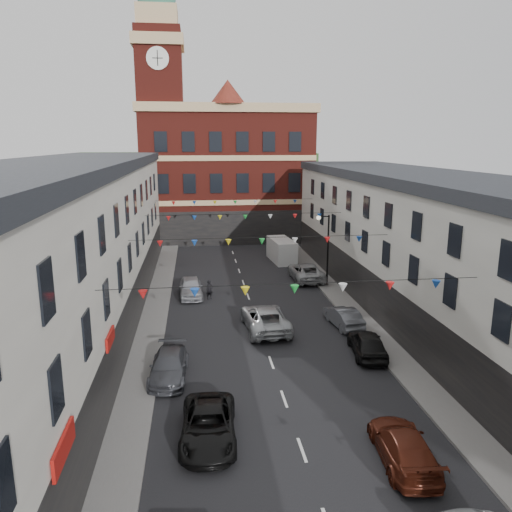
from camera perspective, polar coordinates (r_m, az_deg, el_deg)
name	(u,v)px	position (r m, az deg, el deg)	size (l,w,h in m)	color
ground	(271,362)	(27.85, 1.76, -12.07)	(160.00, 160.00, 0.00)	black
pavement_left	(146,353)	(29.53, -12.45, -10.72)	(1.80, 64.00, 0.15)	#605E5B
pavement_right	(380,341)	(31.28, 13.96, -9.42)	(1.80, 64.00, 0.15)	#605E5B
terrace_left	(43,270)	(27.88, -23.21, -1.45)	(8.40, 56.00, 10.70)	beige
terrace_right	(473,266)	(31.08, 23.53, -1.03)	(8.40, 56.00, 9.70)	beige
civic_building	(226,172)	(63.12, -3.44, 9.58)	(20.60, 13.30, 18.50)	maroon
clock_tower	(161,114)	(60.14, -10.78, 15.70)	(5.60, 5.60, 30.00)	maroon
distant_hill	(194,182)	(87.21, -7.06, 8.35)	(40.00, 14.00, 10.00)	#2A4E24
street_lamp	(325,241)	(41.08, 7.91, 1.75)	(1.10, 0.36, 6.00)	black
car_left_c	(208,425)	(21.21, -5.46, -18.69)	(2.19, 4.75, 1.32)	black
car_left_d	(169,366)	(26.31, -9.93, -12.28)	(1.80, 4.44, 1.29)	#43454B
car_left_e	(191,287)	(39.12, -7.45, -3.57)	(1.76, 4.37, 1.49)	#999BA2
car_right_c	(403,446)	(20.68, 16.50, -20.12)	(1.85, 4.54, 1.32)	#4E1B0F
car_right_d	(367,343)	(29.09, 12.61, -9.73)	(1.69, 4.19, 1.43)	black
car_right_e	(344,317)	(33.18, 9.97, -6.86)	(1.37, 3.94, 1.30)	#575A60
car_right_f	(306,272)	(43.55, 5.74, -1.80)	(2.52, 5.46, 1.52)	#999B9D
moving_car	(265,318)	(32.09, 1.06, -7.11)	(2.58, 5.60, 1.56)	#A2A5A9
white_van	(282,250)	(50.26, 2.94, 0.65)	(1.94, 5.05, 2.23)	silver
pedestrian	(209,290)	(38.25, -5.34, -3.88)	(0.55, 0.36, 1.50)	black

